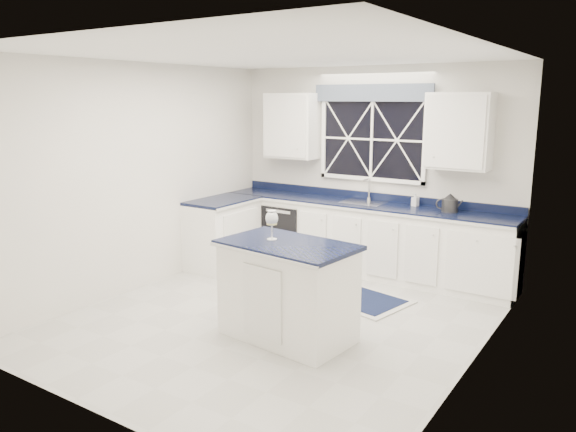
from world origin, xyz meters
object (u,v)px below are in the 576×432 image
Objects in this scene: island at (288,290)px; dishwasher at (291,231)px; wine_glass at (272,220)px; kettle at (450,203)px; faucet at (368,189)px; soap_bottle at (415,200)px.

dishwasher is at bearing 128.27° from island.
dishwasher is 2.70m from wine_glass.
kettle reaches higher than dishwasher.
faucet is at bearing 10.02° from dishwasher.
faucet is at bearing 103.95° from island.
dishwasher is 2.85× the size of wine_glass.
dishwasher is at bearing -174.70° from soap_bottle.
faucet is (1.10, 0.19, 0.69)m from dishwasher.
kettle is at bearing 1.10° from dishwasher.
faucet reaches higher than kettle.
wine_glass reaches higher than island.
wine_glass reaches higher than soap_bottle.
dishwasher is at bearing 162.78° from kettle.
wine_glass is at bearing -61.18° from dishwasher.
island is (1.44, -2.29, 0.07)m from dishwasher.
kettle is (1.14, -0.15, -0.06)m from faucet.
wine_glass is at bearing -179.11° from island.
dishwasher is at bearing -169.98° from faucet.
wine_glass is (-0.99, -2.32, 0.10)m from kettle.
kettle is 2.52m from wine_glass.
island reaches higher than dishwasher.
wine_glass reaches higher than kettle.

